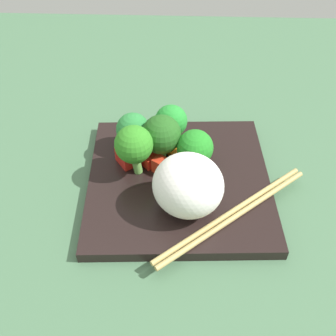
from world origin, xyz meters
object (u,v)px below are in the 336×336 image
object	(u,v)px
rice_mound	(191,186)
carrot_slice_0	(187,141)
chopstick_pair	(236,214)
square_plate	(181,181)
broccoli_floret_0	(164,135)

from	to	relation	value
rice_mound	carrot_slice_0	distance (cm)	13.23
rice_mound	chopstick_pair	distance (cm)	7.02
rice_mound	square_plate	bearing A→B (deg)	-77.96
rice_mound	carrot_slice_0	size ratio (longest dim) A/B	4.22
carrot_slice_0	chopstick_pair	distance (cm)	15.23
carrot_slice_0	chopstick_pair	size ratio (longest dim) A/B	0.10
broccoli_floret_0	carrot_slice_0	world-z (taller)	broccoli_floret_0
square_plate	chopstick_pair	world-z (taller)	chopstick_pair
rice_mound	broccoli_floret_0	xyz separation A→B (cm)	(3.69, -9.01, 0.29)
carrot_slice_0	broccoli_floret_0	bearing A→B (deg)	47.45
chopstick_pair	rice_mound	bearing A→B (deg)	128.39
square_plate	broccoli_floret_0	size ratio (longest dim) A/B	3.37
square_plate	carrot_slice_0	xyz separation A→B (cm)	(-0.79, -7.42, 1.02)
square_plate	broccoli_floret_0	xyz separation A→B (cm)	(2.57, -3.76, 5.10)
carrot_slice_0	chopstick_pair	world-z (taller)	chopstick_pair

